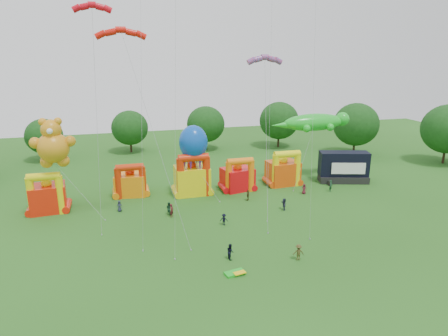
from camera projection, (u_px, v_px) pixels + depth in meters
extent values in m
plane|color=#215117|center=(253.00, 297.00, 35.56)|extent=(160.00, 160.00, 0.00)
cylinder|color=#352314|center=(444.00, 153.00, 77.39)|extent=(0.44, 0.44, 3.93)
ellipsoid|color=#153F13|center=(448.00, 129.00, 76.03)|extent=(9.83, 9.83, 9.39)
cylinder|color=#352314|center=(354.00, 146.00, 83.97)|extent=(0.44, 0.44, 3.72)
ellipsoid|color=#153F13|center=(356.00, 124.00, 82.69)|extent=(9.30, 9.30, 8.89)
cylinder|color=#352314|center=(278.00, 139.00, 90.61)|extent=(0.44, 0.44, 3.51)
ellipsoid|color=#153F13|center=(279.00, 121.00, 89.40)|extent=(8.77, 8.78, 8.39)
cylinder|color=#352314|center=(206.00, 142.00, 88.17)|extent=(0.44, 0.44, 3.30)
ellipsoid|color=#153F13|center=(206.00, 124.00, 87.03)|extent=(8.25, 8.25, 7.88)
cylinder|color=#352314|center=(131.00, 145.00, 86.03)|extent=(0.44, 0.44, 3.09)
ellipsoid|color=#153F13|center=(130.00, 128.00, 84.96)|extent=(7.73, 7.72, 7.38)
cylinder|color=#352314|center=(46.00, 154.00, 79.34)|extent=(0.44, 0.44, 2.88)
ellipsoid|color=#153F13|center=(44.00, 136.00, 78.34)|extent=(7.20, 7.20, 6.88)
cube|color=red|center=(48.00, 198.00, 54.15)|extent=(4.92, 4.09, 3.72)
cylinder|color=yellow|center=(31.00, 197.00, 52.25)|extent=(1.01, 1.01, 5.31)
cylinder|color=yellow|center=(60.00, 195.00, 53.14)|extent=(1.01, 1.01, 5.31)
cylinder|color=yellow|center=(43.00, 177.00, 51.95)|extent=(4.08, 1.06, 1.06)
sphere|color=yellow|center=(46.00, 183.00, 53.54)|extent=(1.40, 1.40, 1.40)
cube|color=orange|center=(131.00, 184.00, 60.41)|extent=(4.98, 4.22, 3.28)
cylinder|color=red|center=(118.00, 184.00, 58.57)|extent=(0.99, 0.99, 4.68)
cylinder|color=red|center=(143.00, 182.00, 59.44)|extent=(0.99, 0.99, 4.68)
cylinder|color=red|center=(130.00, 167.00, 58.34)|extent=(4.01, 1.04, 1.04)
sphere|color=red|center=(130.00, 172.00, 59.86)|extent=(1.40, 1.40, 1.40)
cube|color=yellow|center=(192.00, 180.00, 60.86)|extent=(5.12, 4.13, 4.23)
cylinder|color=red|center=(181.00, 178.00, 58.76)|extent=(1.11, 1.11, 6.04)
cylinder|color=red|center=(207.00, 176.00, 59.73)|extent=(1.11, 1.11, 6.04)
cylinder|color=red|center=(193.00, 158.00, 58.40)|extent=(4.48, 1.16, 1.16)
sphere|color=red|center=(192.00, 165.00, 60.17)|extent=(1.40, 1.40, 1.40)
cube|color=red|center=(237.00, 179.00, 62.75)|extent=(5.27, 4.59, 3.45)
cylinder|color=orange|center=(229.00, 178.00, 60.87)|extent=(1.00, 1.00, 4.93)
cylinder|color=orange|center=(251.00, 176.00, 61.76)|extent=(1.00, 1.00, 4.93)
cylinder|color=orange|center=(240.00, 161.00, 60.62)|extent=(4.06, 1.05, 1.05)
sphere|color=orange|center=(238.00, 166.00, 62.18)|extent=(1.40, 1.40, 1.40)
cube|color=#E3490C|center=(283.00, 173.00, 65.31)|extent=(5.11, 4.24, 3.77)
cylinder|color=#FFF50D|center=(275.00, 171.00, 63.33)|extent=(1.06, 1.06, 5.38)
cylinder|color=#FFF50D|center=(297.00, 170.00, 64.26)|extent=(1.06, 1.06, 5.38)
cylinder|color=#FFF50D|center=(287.00, 154.00, 63.03)|extent=(4.28, 1.11, 1.11)
sphere|color=#FFF50D|center=(283.00, 160.00, 64.69)|extent=(1.40, 1.40, 1.40)
cube|color=black|center=(343.00, 179.00, 66.68)|extent=(8.48, 5.05, 1.10)
cube|color=black|center=(344.00, 164.00, 66.15)|extent=(8.37, 4.68, 3.98)
cube|color=white|center=(349.00, 168.00, 64.83)|extent=(5.31, 1.58, 1.87)
cylinder|color=black|center=(329.00, 183.00, 64.83)|extent=(0.30, 0.90, 0.90)
cylinder|color=black|center=(364.00, 180.00, 66.41)|extent=(0.30, 0.90, 0.90)
sphere|color=orange|center=(53.00, 148.00, 51.59)|extent=(4.02, 4.02, 4.02)
sphere|color=orange|center=(51.00, 129.00, 50.92)|extent=(2.56, 2.56, 2.56)
sphere|color=orange|center=(42.00, 122.00, 50.41)|extent=(1.01, 1.01, 1.01)
sphere|color=orange|center=(58.00, 121.00, 50.86)|extent=(1.01, 1.01, 1.01)
sphere|color=orange|center=(35.00, 143.00, 50.86)|extent=(1.46, 1.46, 1.46)
sphere|color=orange|center=(70.00, 141.00, 51.90)|extent=(1.46, 1.46, 1.46)
sphere|color=orange|center=(47.00, 162.00, 51.86)|extent=(1.65, 1.65, 1.65)
sphere|color=orange|center=(63.00, 161.00, 52.36)|extent=(1.65, 1.65, 1.65)
sphere|color=white|center=(50.00, 131.00, 49.77)|extent=(0.73, 0.73, 0.73)
ellipsoid|color=green|center=(314.00, 122.00, 66.54)|extent=(10.82, 3.38, 2.87)
sphere|color=green|center=(342.00, 119.00, 67.76)|extent=(2.33, 2.33, 2.33)
cone|color=green|center=(283.00, 125.00, 65.23)|extent=(4.23, 1.69, 1.69)
sphere|color=green|center=(320.00, 124.00, 68.81)|extent=(1.27, 1.27, 1.27)
sphere|color=green|center=(330.00, 127.00, 65.67)|extent=(1.27, 1.27, 1.27)
sphere|color=green|center=(298.00, 125.00, 67.76)|extent=(1.27, 1.27, 1.27)
sphere|color=green|center=(307.00, 128.00, 64.62)|extent=(1.27, 1.27, 1.27)
ellipsoid|color=#0C47B5|center=(193.00, 142.00, 58.96)|extent=(4.26, 4.26, 5.11)
cone|color=#591E8C|center=(203.00, 157.00, 59.96)|extent=(0.96, 0.96, 3.40)
cone|color=#591E8C|center=(197.00, 155.00, 60.90)|extent=(0.96, 0.96, 3.40)
cone|color=#591E8C|center=(188.00, 156.00, 60.56)|extent=(0.96, 0.96, 3.40)
cone|color=#591E8C|center=(185.00, 158.00, 59.28)|extent=(0.96, 0.96, 3.40)
cone|color=#591E8C|center=(191.00, 160.00, 58.34)|extent=(0.96, 0.96, 3.40)
cone|color=#591E8C|center=(200.00, 159.00, 58.68)|extent=(0.96, 0.96, 3.40)
cube|color=green|center=(235.00, 273.00, 39.14)|extent=(2.15, 1.36, 0.24)
cube|color=yellow|center=(240.00, 273.00, 38.92)|extent=(1.29, 0.82, 0.10)
imported|color=#242A3D|center=(119.00, 206.00, 54.23)|extent=(0.76, 0.50, 1.54)
imported|color=#52171C|center=(172.00, 210.00, 52.45)|extent=(0.72, 0.79, 1.80)
imported|color=#183D27|center=(169.00, 208.00, 53.23)|extent=(1.03, 1.08, 1.75)
imported|color=black|center=(224.00, 219.00, 49.99)|extent=(1.13, 0.93, 1.53)
imported|color=#3C3518|center=(248.00, 195.00, 58.24)|extent=(0.85, 1.01, 1.62)
imported|color=#23253A|center=(284.00, 204.00, 54.79)|extent=(0.72, 1.62, 1.69)
imported|color=maroon|center=(304.00, 189.00, 60.96)|extent=(0.93, 0.85, 1.59)
imported|color=#194027|center=(331.00, 186.00, 61.97)|extent=(0.79, 0.78, 1.84)
imported|color=black|center=(230.00, 251.00, 41.80)|extent=(0.74, 0.90, 1.72)
imported|color=#423C1A|center=(298.00, 252.00, 41.60)|extent=(1.24, 0.87, 1.76)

